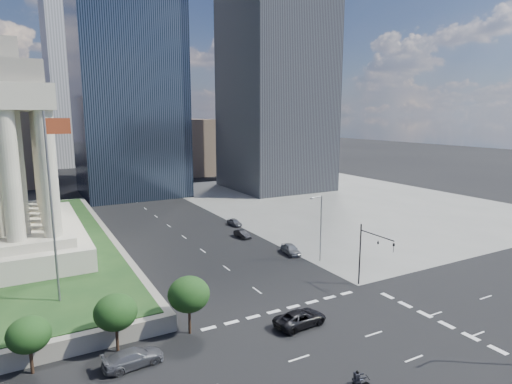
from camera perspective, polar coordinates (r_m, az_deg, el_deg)
ground at (r=128.01m, az=-17.46°, el=0.07°), size 500.00×500.00×0.00m
sidewalk_ne at (r=111.48m, az=10.95°, el=-1.08°), size 68.00×90.00×0.03m
flagpole at (r=48.63m, az=-25.48°, el=-0.70°), size 2.52×0.24×20.00m
midrise_glass at (r=122.01m, az=-16.80°, el=13.79°), size 26.00×26.00×60.00m
highrise_ne at (r=130.58m, az=2.68°, el=22.81°), size 26.00×28.00×100.00m
building_filler_ne at (r=164.21m, az=-8.74°, el=6.08°), size 20.00×30.00×20.00m
traffic_signal_ne at (r=54.99m, az=15.01°, el=-7.32°), size 0.30×5.74×8.00m
street_lamp_north at (r=63.63m, az=8.53°, el=-4.30°), size 2.13×0.22×10.00m
pickup_truck at (r=46.28m, az=5.94°, el=-16.39°), size 5.99×3.16×1.61m
suv_grey at (r=41.14m, az=-16.04°, el=-20.46°), size 5.42×2.58×1.53m
parked_sedan_near at (r=67.76m, az=4.66°, el=-7.61°), size 2.56×4.87×1.58m
parked_sedan_mid at (r=76.38m, az=-1.83°, el=-5.62°), size 4.05×1.78×1.29m
parked_sedan_far at (r=84.65m, az=-2.88°, el=-4.03°), size 4.05×1.77×1.36m
motorcycle_lead at (r=37.48m, az=13.17°, el=-23.35°), size 2.57×1.41×1.85m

